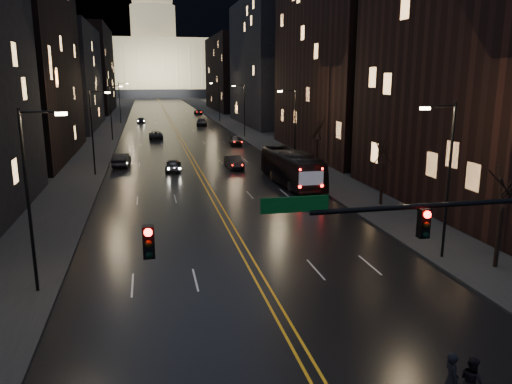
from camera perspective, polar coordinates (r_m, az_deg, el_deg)
road at (r=144.88m, az=-10.26°, el=8.85°), size 20.00×320.00×0.02m
sidewalk_left at (r=145.03m, az=-15.85°, el=8.59°), size 8.00×320.00×0.16m
sidewalk_right at (r=146.07m, az=-4.70°, el=9.07°), size 8.00×320.00×0.16m
center_line at (r=144.88m, az=-10.26°, el=8.85°), size 0.62×320.00×0.01m
building_left_mid at (r=70.26m, az=-26.05°, el=14.82°), size 12.00×30.00×28.00m
building_left_far at (r=107.55m, az=-21.14°, el=12.09°), size 12.00×34.00×20.00m
building_left_dist at (r=155.20m, az=-18.57°, el=13.10°), size 12.00×40.00×24.00m
building_right_near at (r=43.38m, az=25.99°, el=13.99°), size 12.00×26.00×24.00m
building_right_tall at (r=70.13m, az=10.54°, el=20.00°), size 12.00×30.00×38.00m
building_right_mid at (r=109.66m, az=1.68°, el=14.52°), size 12.00×34.00×26.00m
building_right_dist at (r=156.65m, az=-2.67°, el=13.37°), size 12.00×40.00×22.00m
mountain_ridge at (r=400.74m, az=-6.08°, el=20.93°), size 520.00×60.00×130.00m
capitol at (r=264.55m, az=-11.49°, el=14.38°), size 90.00×50.00×58.50m
traffic_signal at (r=19.05m, az=24.76°, el=-4.26°), size 17.29×0.45×7.00m
streetlamp_right_near at (r=29.77m, az=20.92°, el=1.99°), size 2.13×0.25×9.00m
streetlamp_left_near at (r=25.57m, az=-24.27°, el=-0.04°), size 2.13×0.25×9.00m
streetlamp_right_mid at (r=57.01m, az=4.30°, el=7.77°), size 2.13×0.25×9.00m
streetlamp_left_mid at (r=54.94m, az=-18.05°, el=6.97°), size 2.13×0.25×9.00m
streetlamp_right_far at (r=86.11m, az=-1.45°, el=9.62°), size 2.13×0.25×9.00m
streetlamp_left_far at (r=84.75m, az=-16.15°, el=9.06°), size 2.13×0.25×9.00m
streetlamp_right_dist at (r=115.67m, az=-4.31°, el=10.50°), size 2.13×0.25×9.00m
streetlamp_left_dist at (r=114.66m, az=-15.24°, el=10.06°), size 2.13×0.25×9.00m
tree_right_near at (r=29.57m, az=26.48°, el=0.29°), size 2.40×2.40×6.65m
tree_right_mid at (r=41.20m, az=14.38°, el=4.55°), size 2.40×2.40×6.65m
tree_right_far at (r=55.85m, az=7.04°, el=7.03°), size 2.40×2.40×6.65m
bus at (r=48.73m, az=4.08°, el=2.77°), size 3.49×11.95×3.29m
oncoming_car_a at (r=56.19m, az=-9.45°, el=3.05°), size 2.06×4.30×1.42m
oncoming_car_b at (r=60.61m, az=-15.12°, el=3.59°), size 2.07×4.97×1.60m
oncoming_car_c at (r=85.91m, az=-11.38°, el=6.41°), size 2.31×4.89×1.35m
oncoming_car_d at (r=115.70m, az=-13.00°, el=7.99°), size 1.89×4.45×1.28m
receding_car_a at (r=57.30m, az=-2.51°, el=3.43°), size 1.78×4.47×1.45m
receding_car_b at (r=76.76m, az=-2.35°, el=5.93°), size 2.07×4.48×1.49m
receding_car_c at (r=106.75m, az=-6.22°, el=7.92°), size 2.83×5.65×1.58m
receding_car_d at (r=139.25m, az=-6.63°, el=9.05°), size 2.19×4.53×1.24m
pedestrian_a at (r=18.03m, az=21.43°, el=-19.41°), size 0.57×0.77×1.94m
pedestrian_b at (r=18.48m, az=23.39°, el=-19.20°), size 0.53×0.86×1.69m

